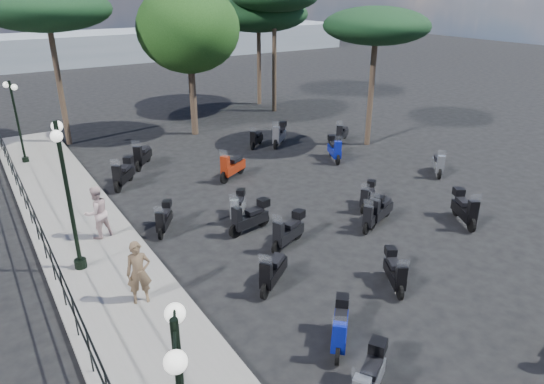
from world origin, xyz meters
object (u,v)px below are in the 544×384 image
scooter_25 (465,209)px  scooter_27 (342,134)px  woman (139,273)px  scooter_8 (288,232)px  scooter_19 (373,215)px  scooter_21 (335,149)px  pine_2 (47,10)px  pedestrian_far (97,212)px  scooter_22 (279,135)px  pine_0 (258,14)px  pine_3 (376,26)px  scooter_4 (164,219)px  scooter_9 (238,207)px  scooter_16 (256,139)px  lamp_post_1 (67,188)px  scooter_20 (380,211)px  lamp_post_2 (17,117)px  scooter_0 (368,382)px  scooter_13 (395,272)px  broadleaf_tree (189,29)px  scooter_10 (142,156)px  scooter_26 (438,165)px  scooter_14 (367,197)px  scooter_2 (273,272)px  scooter_3 (250,218)px  scooter_15 (232,167)px  scooter_5 (124,174)px  scooter_7 (340,328)px

scooter_25 → scooter_27: (2.66, 9.64, -0.08)m
woman → scooter_8: 5.01m
scooter_19 → scooter_21: 6.95m
scooter_19 → pine_2: bearing=-3.6°
pedestrian_far → scooter_22: bearing=-169.8°
pine_0 → pine_3: bearing=-90.8°
scooter_4 → scooter_27: scooter_27 is taller
scooter_9 → scooter_16: 8.30m
lamp_post_1 → scooter_20: lamp_post_1 is taller
lamp_post_2 → scooter_16: lamp_post_2 is taller
scooter_16 → scooter_27: size_ratio=0.87×
scooter_0 → scooter_13: (3.41, 2.59, -0.06)m
broadleaf_tree → pine_3: 9.45m
scooter_10 → pedestrian_far: bearing=97.6°
scooter_19 → scooter_26: scooter_26 is taller
scooter_13 → scooter_14: 5.16m
scooter_4 → scooter_22: 10.35m
scooter_21 → lamp_post_1: bearing=41.7°
scooter_10 → scooter_13: scooter_10 is taller
scooter_25 → scooter_2: bearing=26.9°
scooter_22 → pine_0: 11.02m
lamp_post_1 → scooter_27: (14.61, 5.69, -2.18)m
scooter_8 → scooter_26: (9.09, 1.68, -0.06)m
scooter_3 → scooter_15: bearing=-30.9°
pine_2 → scooter_14: bearing=-61.8°
lamp_post_1 → scooter_0: size_ratio=2.78×
scooter_15 → broadleaf_tree: 8.86m
scooter_3 → scooter_20: same height
scooter_2 → scooter_15: size_ratio=0.85×
lamp_post_1 → scooter_13: bearing=-26.5°
pedestrian_far → scooter_22: (10.51, 5.38, -0.48)m
lamp_post_1 → broadleaf_tree: bearing=63.4°
woman → scooter_0: 6.14m
scooter_5 → pine_3: pine_3 is taller
scooter_25 → pine_2: bearing=-31.3°
scooter_7 → pine_2: bearing=-40.6°
scooter_4 → pine_2: 13.50m
scooter_0 → pine_2: size_ratio=0.20×
scooter_15 → lamp_post_1: bearing=90.1°
lamp_post_2 → scooter_8: lamp_post_2 is taller
pine_2 → scooter_10: bearing=-69.0°
scooter_13 → scooter_21: size_ratio=0.85×
scooter_3 → pine_3: 12.49m
scooter_3 → scooter_26: bearing=-98.3°
scooter_19 → scooter_25: (2.89, -1.48, 0.05)m
scooter_14 → scooter_16: scooter_14 is taller
scooter_2 → scooter_16: size_ratio=1.17×
scooter_9 → pine_3: pine_3 is taller
woman → scooter_3: bearing=40.4°
scooter_27 → scooter_10: bearing=46.5°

